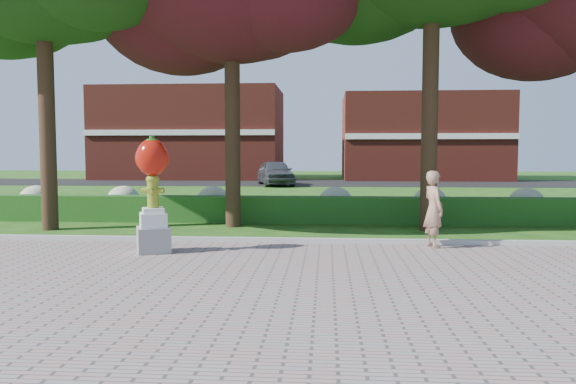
# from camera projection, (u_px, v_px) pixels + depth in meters

# --- Properties ---
(ground) EXTENTS (100.00, 100.00, 0.00)m
(ground) POSITION_uv_depth(u_px,v_px,m) (287.00, 272.00, 10.24)
(ground) COLOR #1B4912
(ground) RESTS_ON ground
(walkway) EXTENTS (40.00, 14.00, 0.04)m
(walkway) POSITION_uv_depth(u_px,v_px,m) (262.00, 347.00, 6.25)
(walkway) COLOR gray
(walkway) RESTS_ON ground
(curb) EXTENTS (40.00, 0.18, 0.15)m
(curb) POSITION_uv_depth(u_px,v_px,m) (296.00, 241.00, 13.21)
(curb) COLOR #ADADA5
(curb) RESTS_ON ground
(lawn_hedge) EXTENTS (24.00, 0.70, 0.80)m
(lawn_hedge) POSITION_uv_depth(u_px,v_px,m) (303.00, 210.00, 17.17)
(lawn_hedge) COLOR #144716
(lawn_hedge) RESTS_ON ground
(hydrangea_row) EXTENTS (20.10, 1.10, 0.99)m
(hydrangea_row) POSITION_uv_depth(u_px,v_px,m) (322.00, 202.00, 18.11)
(hydrangea_row) COLOR #ABB087
(hydrangea_row) RESTS_ON ground
(street) EXTENTS (50.00, 8.00, 0.02)m
(street) POSITION_uv_depth(u_px,v_px,m) (316.00, 183.00, 38.09)
(street) COLOR black
(street) RESTS_ON ground
(building_left) EXTENTS (14.00, 8.00, 7.00)m
(building_left) POSITION_uv_depth(u_px,v_px,m) (192.00, 134.00, 44.49)
(building_left) COLOR maroon
(building_left) RESTS_ON ground
(building_right) EXTENTS (12.00, 8.00, 6.40)m
(building_right) POSITION_uv_depth(u_px,v_px,m) (421.00, 138.00, 43.27)
(building_right) COLOR maroon
(building_right) RESTS_ON ground
(hydrant_sculpture) EXTENTS (0.88, 0.88, 2.48)m
(hydrant_sculpture) POSITION_uv_depth(u_px,v_px,m) (153.00, 191.00, 11.89)
(hydrant_sculpture) COLOR gray
(hydrant_sculpture) RESTS_ON walkway
(woman) EXTENTS (0.58, 0.72, 1.72)m
(woman) POSITION_uv_depth(u_px,v_px,m) (434.00, 209.00, 12.54)
(woman) COLOR #A3775D
(woman) RESTS_ON walkway
(parked_car) EXTENTS (3.02, 5.03, 1.60)m
(parked_car) POSITION_uv_depth(u_px,v_px,m) (275.00, 172.00, 35.30)
(parked_car) COLOR #43464B
(parked_car) RESTS_ON street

